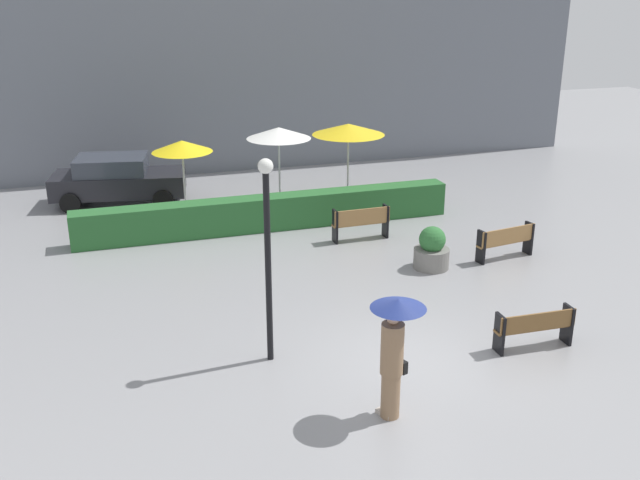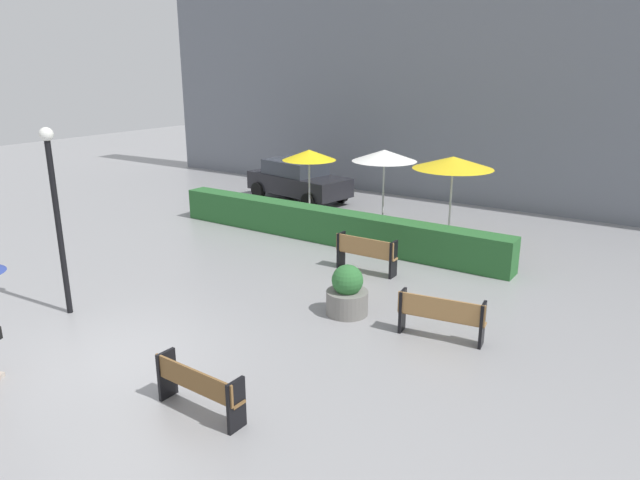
% 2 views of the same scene
% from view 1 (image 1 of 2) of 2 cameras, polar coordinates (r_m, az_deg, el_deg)
% --- Properties ---
extents(ground_plane, '(60.00, 60.00, 0.00)m').
position_cam_1_polar(ground_plane, '(14.14, 6.90, -9.48)').
color(ground_plane, gray).
extents(bench_far_right, '(1.72, 0.57, 0.88)m').
position_cam_1_polar(bench_far_right, '(19.34, 14.59, -0.00)').
color(bench_far_right, '#9E7242').
rests_on(bench_far_right, ground).
extents(bench_back_row, '(1.65, 0.39, 0.94)m').
position_cam_1_polar(bench_back_row, '(20.11, 3.29, 1.49)').
color(bench_back_row, '#9E7242').
rests_on(bench_back_row, ground).
extents(bench_near_right, '(1.65, 0.41, 0.81)m').
position_cam_1_polar(bench_near_right, '(14.87, 16.73, -6.60)').
color(bench_near_right, brown).
rests_on(bench_near_right, ground).
extents(pedestrian_with_umbrella, '(0.92, 0.92, 2.13)m').
position_cam_1_polar(pedestrian_with_umbrella, '(11.84, 5.90, -8.23)').
color(pedestrian_with_umbrella, '#8C6B4C').
rests_on(pedestrian_with_umbrella, ground).
extents(planter_pot, '(0.90, 0.90, 1.11)m').
position_cam_1_polar(planter_pot, '(18.36, 8.87, -0.82)').
color(planter_pot, slate).
rests_on(planter_pot, ground).
extents(lamp_post, '(0.28, 0.28, 3.98)m').
position_cam_1_polar(lamp_post, '(13.12, -4.20, -0.08)').
color(lamp_post, black).
rests_on(lamp_post, ground).
extents(patio_umbrella_yellow, '(1.84, 1.84, 2.37)m').
position_cam_1_polar(patio_umbrella_yellow, '(22.22, -10.91, 7.32)').
color(patio_umbrella_yellow, silver).
rests_on(patio_umbrella_yellow, ground).
extents(patio_umbrella_white, '(2.02, 2.02, 2.63)m').
position_cam_1_polar(patio_umbrella_white, '(22.50, -3.30, 8.48)').
color(patio_umbrella_white, silver).
rests_on(patio_umbrella_white, ground).
extents(patio_umbrella_yellow_far, '(2.32, 2.32, 2.63)m').
position_cam_1_polar(patio_umbrella_yellow_far, '(23.07, 2.27, 8.78)').
color(patio_umbrella_yellow_far, silver).
rests_on(patio_umbrella_yellow_far, ground).
extents(hedge_strip, '(11.11, 0.70, 0.99)m').
position_cam_1_polar(hedge_strip, '(21.08, -4.12, 2.18)').
color(hedge_strip, '#28602D').
rests_on(hedge_strip, ground).
extents(building_facade, '(28.00, 1.20, 10.18)m').
position_cam_1_polar(building_facade, '(27.71, -6.86, 16.06)').
color(building_facade, slate).
rests_on(building_facade, ground).
extents(parked_car, '(4.44, 2.56, 1.57)m').
position_cam_1_polar(parked_car, '(24.31, -15.80, 4.68)').
color(parked_car, black).
rests_on(parked_car, ground).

